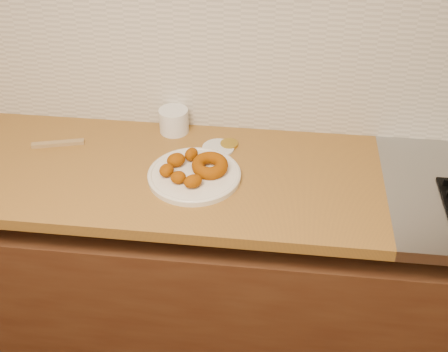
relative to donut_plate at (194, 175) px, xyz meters
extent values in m
cube|color=tan|center=(0.11, 0.35, 0.44)|extent=(4.00, 0.02, 2.70)
cube|color=#502F1A|center=(0.11, 0.04, -0.52)|extent=(3.60, 0.60, 0.77)
cube|color=#976721|center=(-0.54, 0.04, -0.03)|extent=(2.30, 0.62, 0.04)
cube|color=beige|center=(0.11, 0.33, 0.29)|extent=(3.60, 0.02, 0.60)
cylinder|color=silver|center=(0.00, 0.00, 0.00)|extent=(0.30, 0.30, 0.02)
torus|color=#934100|center=(0.05, 0.02, 0.03)|extent=(0.15, 0.15, 0.05)
ellipsoid|color=#934100|center=(-0.07, 0.04, 0.03)|extent=(0.08, 0.08, 0.04)
ellipsoid|color=#934100|center=(-0.09, -0.02, 0.03)|extent=(0.06, 0.06, 0.04)
ellipsoid|color=#934100|center=(-0.04, -0.05, 0.03)|extent=(0.06, 0.06, 0.04)
ellipsoid|color=#934100|center=(0.01, -0.07, 0.03)|extent=(0.08, 0.07, 0.04)
ellipsoid|color=#934100|center=(-0.02, 0.07, 0.03)|extent=(0.06, 0.06, 0.05)
cylinder|color=silver|center=(-0.12, 0.27, 0.04)|extent=(0.13, 0.13, 0.09)
cylinder|color=silver|center=(0.06, 0.18, -0.01)|extent=(0.13, 0.13, 0.01)
cylinder|color=#A58527|center=(0.09, 0.20, 0.00)|extent=(0.06, 0.06, 0.01)
cube|color=#94764A|center=(-0.51, 0.13, 0.00)|extent=(0.18, 0.07, 0.01)
camera|label=1|loc=(0.27, -1.45, 1.09)|focal=45.00mm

